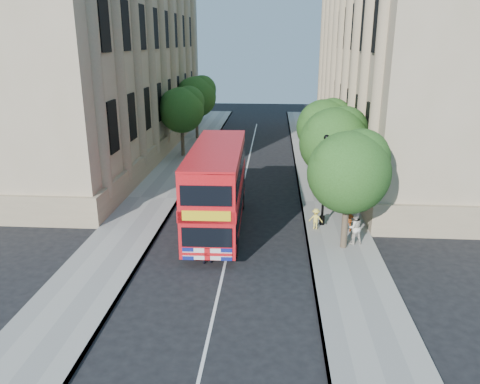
% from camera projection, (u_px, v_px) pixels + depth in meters
% --- Properties ---
extents(ground, '(120.00, 120.00, 0.00)m').
position_uv_depth(ground, '(223.00, 273.00, 21.24)').
color(ground, black).
rests_on(ground, ground).
extents(pavement_right, '(3.50, 80.00, 0.12)m').
position_uv_depth(pavement_right, '(328.00, 202.00, 30.31)').
color(pavement_right, gray).
rests_on(pavement_right, ground).
extents(pavement_left, '(3.50, 80.00, 0.12)m').
position_uv_depth(pavement_left, '(153.00, 198.00, 31.10)').
color(pavement_left, gray).
rests_on(pavement_left, ground).
extents(building_right, '(12.00, 38.00, 18.00)m').
position_uv_depth(building_right, '(411.00, 53.00, 40.27)').
color(building_right, tan).
rests_on(building_right, ground).
extents(building_left, '(12.00, 38.00, 18.00)m').
position_uv_depth(building_left, '(98.00, 53.00, 42.17)').
color(building_left, tan).
rests_on(building_left, ground).
extents(tree_right_near, '(4.00, 4.00, 6.08)m').
position_uv_depth(tree_right_near, '(350.00, 168.00, 22.40)').
color(tree_right_near, '#473828').
rests_on(tree_right_near, ground).
extents(tree_right_mid, '(4.20, 4.20, 6.37)m').
position_uv_depth(tree_right_mid, '(335.00, 139.00, 28.03)').
color(tree_right_mid, '#473828').
rests_on(tree_right_mid, ground).
extents(tree_right_far, '(4.00, 4.00, 6.15)m').
position_uv_depth(tree_right_far, '(325.00, 124.00, 33.76)').
color(tree_right_far, '#473828').
rests_on(tree_right_far, ground).
extents(tree_left_far, '(4.00, 4.00, 6.30)m').
position_uv_depth(tree_left_far, '(182.00, 107.00, 41.17)').
color(tree_left_far, '#473828').
rests_on(tree_left_far, ground).
extents(tree_left_back, '(4.20, 4.20, 6.65)m').
position_uv_depth(tree_left_back, '(196.00, 94.00, 48.68)').
color(tree_left_back, '#473828').
rests_on(tree_left_back, ground).
extents(lamp_post, '(0.32, 0.32, 5.16)m').
position_uv_depth(lamp_post, '(324.00, 184.00, 25.81)').
color(lamp_post, black).
rests_on(lamp_post, pavement_right).
extents(double_decker_bus, '(2.86, 9.97, 4.58)m').
position_uv_depth(double_decker_bus, '(217.00, 186.00, 25.49)').
color(double_decker_bus, red).
rests_on(double_decker_bus, ground).
extents(box_van, '(1.97, 4.47, 2.52)m').
position_uv_depth(box_van, '(214.00, 177.00, 31.77)').
color(box_van, black).
rests_on(box_van, ground).
extents(police_constable, '(0.77, 0.66, 1.80)m').
position_uv_depth(police_constable, '(207.00, 246.00, 21.93)').
color(police_constable, black).
rests_on(police_constable, ground).
extents(woman_pedestrian, '(1.03, 0.90, 1.79)m').
position_uv_depth(woman_pedestrian, '(354.00, 227.00, 23.79)').
color(woman_pedestrian, silver).
rests_on(woman_pedestrian, pavement_right).
extents(child_a, '(0.78, 0.47, 1.24)m').
position_uv_depth(child_a, '(349.00, 221.00, 25.41)').
color(child_a, '#C86023').
rests_on(child_a, pavement_right).
extents(child_b, '(0.82, 0.55, 1.18)m').
position_uv_depth(child_b, '(316.00, 219.00, 25.76)').
color(child_b, '#FAE055').
rests_on(child_b, pavement_right).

